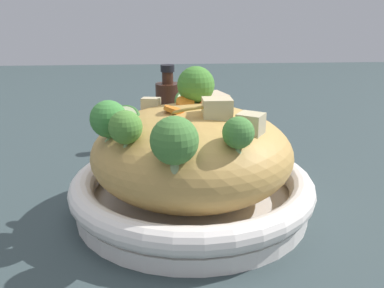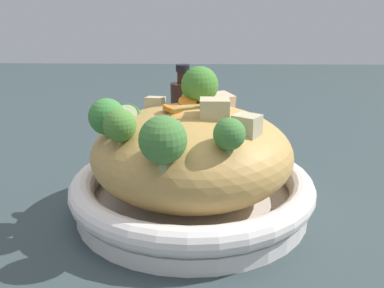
# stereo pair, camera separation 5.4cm
# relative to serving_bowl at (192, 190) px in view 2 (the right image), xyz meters

# --- Properties ---
(ground_plane) EXTENTS (3.00, 3.00, 0.00)m
(ground_plane) POSITION_rel_serving_bowl_xyz_m (0.00, 0.00, -0.03)
(ground_plane) COLOR #313F41
(serving_bowl) EXTENTS (0.32, 0.32, 0.05)m
(serving_bowl) POSITION_rel_serving_bowl_xyz_m (0.00, 0.00, 0.00)
(serving_bowl) COLOR white
(serving_bowl) RESTS_ON ground_plane
(noodle_heap) EXTENTS (0.26, 0.26, 0.13)m
(noodle_heap) POSITION_rel_serving_bowl_xyz_m (-0.00, 0.00, 0.05)
(noodle_heap) COLOR tan
(noodle_heap) RESTS_ON serving_bowl
(broccoli_florets) EXTENTS (0.20, 0.23, 0.09)m
(broccoli_florets) POSITION_rel_serving_bowl_xyz_m (-0.03, -0.04, 0.12)
(broccoli_florets) COLOR #92B672
(broccoli_florets) RESTS_ON serving_bowl
(carrot_coins) EXTENTS (0.08, 0.09, 0.02)m
(carrot_coins) POSITION_rel_serving_bowl_xyz_m (-0.01, 0.02, 0.11)
(carrot_coins) COLOR orange
(carrot_coins) RESTS_ON serving_bowl
(zucchini_slices) EXTENTS (0.13, 0.12, 0.03)m
(zucchini_slices) POSITION_rel_serving_bowl_xyz_m (-0.05, 0.04, 0.10)
(zucchini_slices) COLOR beige
(zucchini_slices) RESTS_ON serving_bowl
(chicken_chunks) EXTENTS (0.15, 0.18, 0.04)m
(chicken_chunks) POSITION_rel_serving_bowl_xyz_m (0.03, 0.01, 0.11)
(chicken_chunks) COLOR #CBB290
(chicken_chunks) RESTS_ON serving_bowl
(soy_sauce_bottle) EXTENTS (0.05, 0.05, 0.16)m
(soy_sauce_bottle) POSITION_rel_serving_bowl_xyz_m (-0.03, 0.27, 0.04)
(soy_sauce_bottle) COLOR #381E14
(soy_sauce_bottle) RESTS_ON ground_plane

